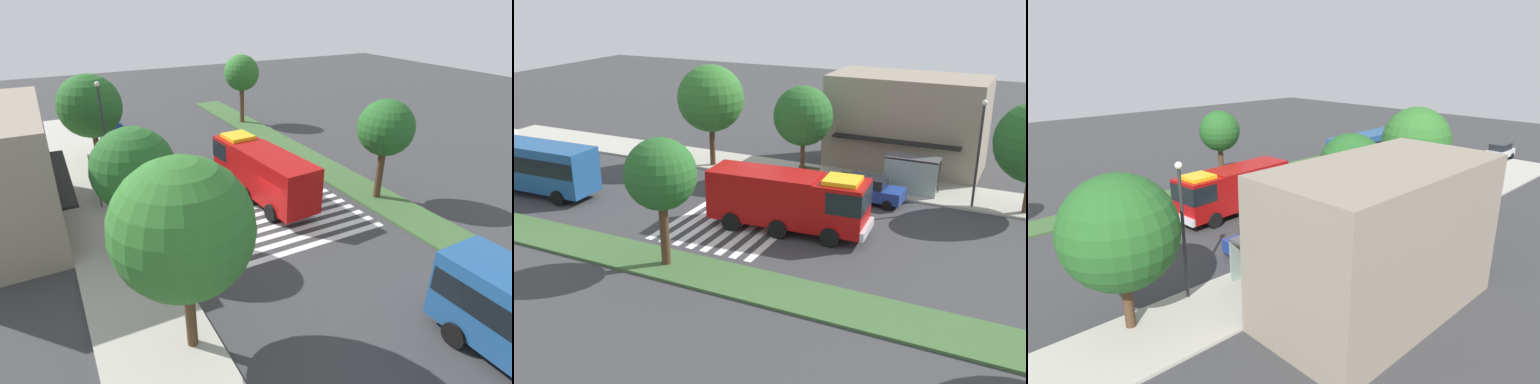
% 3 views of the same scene
% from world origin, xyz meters
% --- Properties ---
extents(ground_plane, '(120.00, 120.00, 0.00)m').
position_xyz_m(ground_plane, '(0.00, 0.00, 0.00)').
color(ground_plane, '#38383A').
extents(sidewalk, '(60.00, 4.51, 0.14)m').
position_xyz_m(sidewalk, '(0.00, 8.74, 0.07)').
color(sidewalk, '#ADA89E').
rests_on(sidewalk, ground_plane).
extents(median_strip, '(60.00, 3.00, 0.14)m').
position_xyz_m(median_strip, '(0.00, -7.98, 0.07)').
color(median_strip, '#3D6033').
rests_on(median_strip, ground_plane).
extents(crosswalk, '(6.75, 11.67, 0.01)m').
position_xyz_m(crosswalk, '(-0.40, 0.00, 0.01)').
color(crosswalk, silver).
rests_on(crosswalk, ground_plane).
extents(fire_truck, '(9.55, 3.38, 3.59)m').
position_xyz_m(fire_truck, '(3.25, -1.17, 1.99)').
color(fire_truck, '#A50C0C').
rests_on(fire_truck, ground_plane).
extents(parked_car_mid, '(4.41, 2.09, 1.74)m').
position_xyz_m(parked_car_mid, '(5.86, 5.29, 0.89)').
color(parked_car_mid, navy).
rests_on(parked_car_mid, ground_plane).
extents(transit_bus, '(10.15, 3.06, 3.47)m').
position_xyz_m(transit_bus, '(-15.53, -2.92, 2.06)').
color(transit_bus, navy).
rests_on(transit_bus, ground_plane).
extents(bus_stop_shelter, '(3.50, 1.40, 2.46)m').
position_xyz_m(bus_stop_shelter, '(7.96, 7.73, 1.89)').
color(bus_stop_shelter, '#4C4C51').
rests_on(bus_stop_shelter, sidewalk).
extents(bench_near_shelter, '(1.60, 0.50, 0.90)m').
position_xyz_m(bench_near_shelter, '(3.96, 7.76, 0.59)').
color(bench_near_shelter, '#2D472D').
rests_on(bench_near_shelter, sidewalk).
extents(bench_west_of_shelter, '(1.60, 0.50, 0.90)m').
position_xyz_m(bench_west_of_shelter, '(0.68, 7.76, 0.59)').
color(bench_west_of_shelter, '#2D472D').
rests_on(bench_west_of_shelter, sidewalk).
extents(street_lamp, '(0.36, 0.36, 6.83)m').
position_xyz_m(street_lamp, '(12.11, 7.08, 4.13)').
color(street_lamp, '#2D2D30').
rests_on(street_lamp, sidewalk).
extents(storefront_building, '(11.50, 6.55, 7.06)m').
position_xyz_m(storefront_building, '(6.02, 13.86, 3.53)').
color(storefront_building, gray).
rests_on(storefront_building, ground_plane).
extents(sidewalk_tree_far_west, '(5.03, 5.03, 7.70)m').
position_xyz_m(sidewalk_tree_far_west, '(-7.34, 7.48, 5.31)').
color(sidewalk_tree_far_west, '#47301E').
rests_on(sidewalk_tree_far_west, sidewalk).
extents(sidewalk_tree_west, '(4.21, 4.21, 6.70)m').
position_xyz_m(sidewalk_tree_west, '(0.18, 7.48, 4.72)').
color(sidewalk_tree_west, '#47301E').
rests_on(sidewalk_tree_west, sidewalk).
extents(median_tree_far_west, '(3.57, 3.57, 6.57)m').
position_xyz_m(median_tree_far_west, '(-0.75, -7.98, 4.87)').
color(median_tree_far_west, '#47301E').
rests_on(median_tree_far_west, median_strip).
extents(fire_hydrant, '(0.28, 0.28, 0.70)m').
position_xyz_m(fire_hydrant, '(-11.23, 6.98, 0.49)').
color(fire_hydrant, gold).
rests_on(fire_hydrant, sidewalk).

